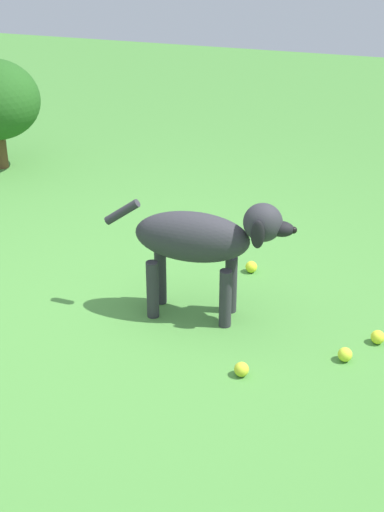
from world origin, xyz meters
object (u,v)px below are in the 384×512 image
object	(u,v)px
tennis_ball_1	(251,267)
tennis_ball_3	(241,369)
tennis_ball_2	(345,354)
tennis_ball_0	(378,337)
dog	(203,240)

from	to	relation	value
tennis_ball_1	tennis_ball_3	world-z (taller)	same
tennis_ball_2	tennis_ball_3	world-z (taller)	same
tennis_ball_0	tennis_ball_2	xyz separation A→B (m)	(-0.13, -0.19, 0.00)
tennis_ball_2	tennis_ball_0	bearing A→B (deg)	56.81
dog	tennis_ball_1	size ratio (longest dim) A/B	14.19
tennis_ball_0	tennis_ball_2	distance (m)	0.23
dog	tennis_ball_0	distance (m)	0.94
dog	tennis_ball_2	world-z (taller)	dog
dog	tennis_ball_1	distance (m)	0.66
tennis_ball_1	tennis_ball_2	size ratio (longest dim) A/B	1.00
tennis_ball_1	tennis_ball_2	distance (m)	0.93
tennis_ball_1	tennis_ball_3	xyz separation A→B (m)	(0.20, -0.95, 0.00)
dog	tennis_ball_1	xyz separation A→B (m)	(0.12, 0.52, -0.39)
dog	tennis_ball_3	world-z (taller)	dog
tennis_ball_3	tennis_ball_0	bearing A→B (deg)	39.90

